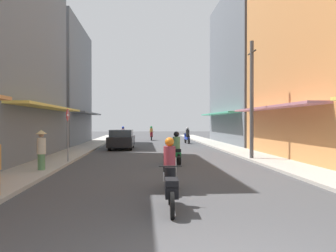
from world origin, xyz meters
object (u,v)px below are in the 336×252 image
object	(u,v)px
motorbike_silver	(170,167)
motorbike_black	(171,188)
motorbike_green	(175,150)
motorbike_blue	(187,136)
motorbike_red	(123,135)
utility_pole	(252,99)
pedestrian_crossing	(41,149)
parked_car	(122,139)
street_sign_no_entry	(68,128)
motorbike_maroon	(151,134)

from	to	relation	value
motorbike_silver	motorbike_black	bearing A→B (deg)	-93.97
motorbike_green	motorbike_black	world-z (taller)	motorbike_green
motorbike_silver	motorbike_blue	size ratio (longest dim) A/B	0.99
motorbike_red	utility_pole	bearing A→B (deg)	-66.76
motorbike_black	utility_pole	xyz separation A→B (m)	(5.05, 9.84, 2.70)
pedestrian_crossing	motorbike_blue	bearing A→B (deg)	65.70
motorbike_green	parked_car	world-z (taller)	motorbike_green
motorbike_green	utility_pole	distance (m)	5.10
parked_car	pedestrian_crossing	size ratio (longest dim) A/B	2.44
motorbike_silver	motorbike_black	xyz separation A→B (m)	(-0.15, -2.12, -0.20)
pedestrian_crossing	utility_pole	size ratio (longest dim) A/B	0.27
motorbike_red	motorbike_green	bearing A→B (deg)	-79.63
motorbike_black	motorbike_silver	bearing A→B (deg)	86.03
motorbike_green	motorbike_silver	size ratio (longest dim) A/B	1.00
motorbike_red	street_sign_no_entry	distance (m)	19.00
motorbike_blue	street_sign_no_entry	world-z (taller)	street_sign_no_entry
motorbike_blue	motorbike_black	bearing A→B (deg)	-98.19
motorbike_green	motorbike_red	bearing A→B (deg)	100.37
motorbike_silver	utility_pole	xyz separation A→B (m)	(4.90, 7.72, 2.50)
motorbike_maroon	motorbike_green	bearing A→B (deg)	-88.31
motorbike_blue	motorbike_green	bearing A→B (deg)	-99.29
pedestrian_crossing	parked_car	bearing A→B (deg)	78.34
motorbike_green	pedestrian_crossing	distance (m)	5.96
motorbike_black	motorbike_blue	bearing A→B (deg)	81.81
motorbike_black	motorbike_red	world-z (taller)	motorbike_red
motorbike_maroon	street_sign_no_entry	distance (m)	21.53
motorbike_green	utility_pole	bearing A→B (deg)	20.45
parked_car	motorbike_black	bearing A→B (deg)	-82.81
motorbike_red	motorbike_silver	bearing A→B (deg)	-83.68
motorbike_black	street_sign_no_entry	xyz separation A→B (m)	(-4.25, 8.99, 1.21)
motorbike_green	motorbike_silver	bearing A→B (deg)	-96.81
motorbike_green	motorbike_black	distance (m)	8.33
motorbike_silver	utility_pole	size ratio (longest dim) A/B	0.29
parked_car	utility_pole	world-z (taller)	utility_pole
motorbike_green	pedestrian_crossing	bearing A→B (deg)	-158.34
motorbike_maroon	motorbike_red	bearing A→B (deg)	-144.33
street_sign_no_entry	motorbike_black	bearing A→B (deg)	-64.67
motorbike_silver	motorbike_red	xyz separation A→B (m)	(-2.85, 25.78, 0.00)
motorbike_black	motorbike_blue	xyz separation A→B (m)	(3.47, 24.07, 0.20)
pedestrian_crossing	street_sign_no_entry	world-z (taller)	street_sign_no_entry
motorbike_blue	pedestrian_crossing	world-z (taller)	pedestrian_crossing
motorbike_green	motorbike_silver	world-z (taller)	same
utility_pole	street_sign_no_entry	xyz separation A→B (m)	(-9.30, -0.85, -1.49)
motorbike_red	pedestrian_crossing	distance (m)	21.90
motorbike_maroon	pedestrian_crossing	world-z (taller)	pedestrian_crossing
motorbike_red	street_sign_no_entry	size ratio (longest dim) A/B	0.68
motorbike_red	motorbike_maroon	world-z (taller)	same
motorbike_blue	pedestrian_crossing	bearing A→B (deg)	-114.30
motorbike_red	parked_car	world-z (taller)	motorbike_red
utility_pole	motorbike_maroon	bearing A→B (deg)	103.40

